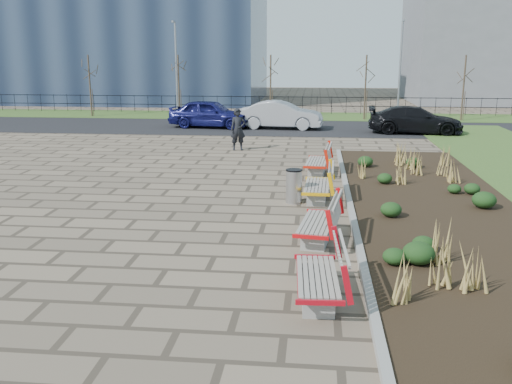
# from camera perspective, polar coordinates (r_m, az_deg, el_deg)

# --- Properties ---
(ground) EXTENTS (120.00, 120.00, 0.00)m
(ground) POSITION_cam_1_polar(r_m,az_deg,el_deg) (11.64, -8.99, -7.66)
(ground) COLOR #6F5F4C
(ground) RESTS_ON ground
(planting_bed) EXTENTS (4.50, 18.00, 0.10)m
(planting_bed) POSITION_cam_1_polar(r_m,az_deg,el_deg) (16.35, 17.56, -1.63)
(planting_bed) COLOR black
(planting_bed) RESTS_ON ground
(planting_curb) EXTENTS (0.16, 18.00, 0.15)m
(planting_curb) POSITION_cam_1_polar(r_m,az_deg,el_deg) (16.03, 9.39, -1.37)
(planting_curb) COLOR gray
(planting_curb) RESTS_ON ground
(grass_verge_far) EXTENTS (80.00, 5.00, 0.04)m
(grass_verge_far) POSITION_cam_1_polar(r_m,az_deg,el_deg) (38.78, 1.62, 7.62)
(grass_verge_far) COLOR #33511E
(grass_verge_far) RESTS_ON ground
(road) EXTENTS (80.00, 7.00, 0.02)m
(road) POSITION_cam_1_polar(r_m,az_deg,el_deg) (32.85, 0.82, 6.47)
(road) COLOR black
(road) RESTS_ON ground
(bench_a) EXTENTS (1.00, 2.14, 1.00)m
(bench_a) POSITION_cam_1_polar(r_m,az_deg,el_deg) (10.04, 6.16, -8.07)
(bench_a) COLOR red
(bench_a) RESTS_ON ground
(bench_b) EXTENTS (1.18, 2.20, 1.00)m
(bench_b) POSITION_cam_1_polar(r_m,az_deg,el_deg) (13.09, 6.14, -2.80)
(bench_b) COLOR red
(bench_b) RESTS_ON ground
(bench_c) EXTENTS (0.98, 2.13, 1.00)m
(bench_c) POSITION_cam_1_polar(r_m,az_deg,el_deg) (16.72, 6.13, 0.87)
(bench_c) COLOR #FDB30D
(bench_c) RESTS_ON ground
(bench_d) EXTENTS (1.07, 2.17, 1.00)m
(bench_d) POSITION_cam_1_polar(r_m,az_deg,el_deg) (20.41, 6.13, 3.24)
(bench_d) COLOR red
(bench_d) RESTS_ON ground
(litter_bin) EXTENTS (0.46, 0.46, 0.96)m
(litter_bin) POSITION_cam_1_polar(r_m,az_deg,el_deg) (16.35, 3.81, 0.55)
(litter_bin) COLOR #B2B2B7
(litter_bin) RESTS_ON ground
(pedestrian) EXTENTS (0.76, 0.61, 1.83)m
(pedestrian) POSITION_cam_1_polar(r_m,az_deg,el_deg) (25.14, -1.81, 6.27)
(pedestrian) COLOR black
(pedestrian) RESTS_ON ground
(car_blue) EXTENTS (4.84, 2.45, 1.58)m
(car_blue) POSITION_cam_1_polar(r_m,az_deg,el_deg) (32.79, -4.62, 7.83)
(car_blue) COLOR #121452
(car_blue) RESTS_ON road
(car_silver) EXTENTS (4.77, 1.99, 1.53)m
(car_silver) POSITION_cam_1_polar(r_m,az_deg,el_deg) (32.25, 2.50, 7.71)
(car_silver) COLOR #9B9DA3
(car_silver) RESTS_ON road
(car_black) EXTENTS (5.03, 2.37, 1.42)m
(car_black) POSITION_cam_1_polar(r_m,az_deg,el_deg) (31.47, 15.63, 6.96)
(car_black) COLOR black
(car_black) RESTS_ON road
(tree_a) EXTENTS (1.40, 1.40, 4.00)m
(tree_a) POSITION_cam_1_polar(r_m,az_deg,el_deg) (39.89, -16.27, 10.17)
(tree_a) COLOR #4C3D2D
(tree_a) RESTS_ON grass_verge_far
(tree_b) EXTENTS (1.40, 1.40, 4.00)m
(tree_b) POSITION_cam_1_polar(r_m,az_deg,el_deg) (38.06, -7.73, 10.44)
(tree_b) COLOR #4C3D2D
(tree_b) RESTS_ON grass_verge_far
(tree_c) EXTENTS (1.40, 1.40, 4.00)m
(tree_c) POSITION_cam_1_polar(r_m,az_deg,el_deg) (37.12, 1.47, 10.47)
(tree_c) COLOR #4C3D2D
(tree_c) RESTS_ON grass_verge_far
(tree_d) EXTENTS (1.40, 1.40, 4.00)m
(tree_d) POSITION_cam_1_polar(r_m,az_deg,el_deg) (37.14, 10.88, 10.23)
(tree_d) COLOR #4C3D2D
(tree_d) RESTS_ON grass_verge_far
(tree_e) EXTENTS (1.40, 1.40, 4.00)m
(tree_e) POSITION_cam_1_polar(r_m,az_deg,el_deg) (38.11, 20.04, 9.74)
(tree_e) COLOR #4C3D2D
(tree_e) RESTS_ON grass_verge_far
(lamp_west) EXTENTS (0.24, 0.60, 6.00)m
(lamp_west) POSITION_cam_1_polar(r_m,az_deg,el_deg) (37.53, -7.96, 11.91)
(lamp_west) COLOR gray
(lamp_west) RESTS_ON grass_verge_far
(lamp_east) EXTENTS (0.24, 0.60, 6.00)m
(lamp_east) POSITION_cam_1_polar(r_m,az_deg,el_deg) (36.82, 14.19, 11.60)
(lamp_east) COLOR gray
(lamp_east) RESTS_ON grass_verge_far
(railing_fence) EXTENTS (44.00, 0.10, 1.20)m
(railing_fence) POSITION_cam_1_polar(r_m,az_deg,el_deg) (40.21, 1.79, 8.73)
(railing_fence) COLOR black
(railing_fence) RESTS_ON grass_verge_far
(building_glass) EXTENTS (40.00, 14.00, 15.00)m
(building_glass) POSITION_cam_1_polar(r_m,az_deg,el_deg) (56.35, -21.20, 16.30)
(building_glass) COLOR #192338
(building_glass) RESTS_ON ground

